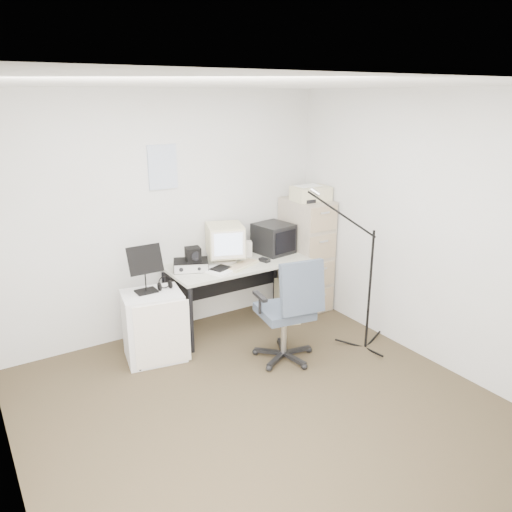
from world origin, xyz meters
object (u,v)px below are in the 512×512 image
desk (238,294)px  side_cart (154,326)px  office_chair (284,309)px  filing_cabinet (306,254)px

desk → side_cart: 1.07m
desk → side_cart: bearing=-169.2°
office_chair → side_cart: office_chair is taller
side_cart → filing_cabinet: bearing=16.7°
filing_cabinet → office_chair: (-0.96, -0.92, -0.13)m
office_chair → side_cart: bearing=156.2°
filing_cabinet → office_chair: bearing=-136.4°
filing_cabinet → office_chair: size_ratio=1.25×
desk → office_chair: size_ratio=1.45×
side_cart → desk: bearing=21.0°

